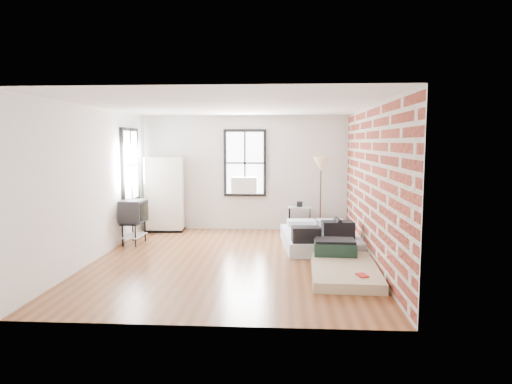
# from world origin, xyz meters

# --- Properties ---
(ground) EXTENTS (6.00, 6.00, 0.00)m
(ground) POSITION_xyz_m (0.00, 0.00, 0.00)
(ground) COLOR brown
(ground) RESTS_ON ground
(room_shell) EXTENTS (5.02, 6.02, 2.80)m
(room_shell) POSITION_xyz_m (0.23, 0.36, 1.74)
(room_shell) COLOR silver
(room_shell) RESTS_ON ground
(mattress_main) EXTENTS (1.74, 2.25, 0.68)m
(mattress_main) POSITION_xyz_m (1.75, 1.23, 0.19)
(mattress_main) COLOR silver
(mattress_main) RESTS_ON ground
(mattress_bare) EXTENTS (1.13, 2.04, 0.43)m
(mattress_bare) POSITION_xyz_m (1.93, -0.62, 0.13)
(mattress_bare) COLOR #BCAE88
(mattress_bare) RESTS_ON ground
(wardrobe) EXTENTS (0.93, 0.57, 1.80)m
(wardrobe) POSITION_xyz_m (-1.93, 2.65, 0.90)
(wardrobe) COLOR black
(wardrobe) RESTS_ON ground
(side_table) EXTENTS (0.58, 0.47, 0.74)m
(side_table) POSITION_xyz_m (1.34, 2.72, 0.50)
(side_table) COLOR black
(side_table) RESTS_ON ground
(floor_lamp) EXTENTS (0.39, 0.39, 1.82)m
(floor_lamp) POSITION_xyz_m (1.82, 2.65, 1.56)
(floor_lamp) COLOR #331F11
(floor_lamp) RESTS_ON ground
(tv_stand) EXTENTS (0.50, 0.69, 0.94)m
(tv_stand) POSITION_xyz_m (-2.21, 1.22, 0.67)
(tv_stand) COLOR black
(tv_stand) RESTS_ON ground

